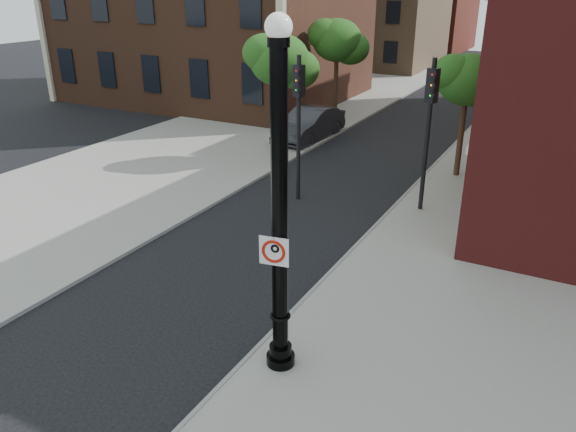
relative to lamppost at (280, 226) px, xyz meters
The scene contains 14 objects.
ground 4.48m from the lamppost, 164.82° to the left, with size 120.00×120.00×0.00m, color black.
sidewalk_right 11.72m from the lamppost, 73.42° to the left, with size 8.00×60.00×0.12m, color gray.
sidewalk_left 22.41m from the lamppost, 122.17° to the left, with size 10.00×50.00×0.12m, color gray.
curb_edge 11.29m from the lamppost, 93.97° to the left, with size 0.10×60.00×0.14m, color gray.
bg_building_red 60.61m from the lamppost, 104.13° to the left, with size 12.00×12.00×10.00m, color maroon.
lamppost is the anchor object (origin of this frame).
no_parking_sign 0.51m from the lamppost, 99.44° to the right, with size 0.61×0.15×0.62m.
parked_car 18.95m from the lamppost, 114.44° to the left, with size 1.77×5.07×1.67m, color #2A2A2F.
traffic_signal_left 10.22m from the lamppost, 115.27° to the left, with size 0.41×0.47×5.41m.
traffic_signal_right 10.20m from the lamppost, 89.01° to the left, with size 0.42×0.48×5.49m.
utility_pole 8.83m from the lamppost, 76.87° to the left, with size 0.11×0.11×5.72m, color #999999.
street_tree_a 15.41m from the lamppost, 118.95° to the left, with size 3.16×2.86×5.69m.
street_tree_b 22.57m from the lamppost, 110.84° to the left, with size 3.25×2.94×5.85m.
street_tree_c 14.75m from the lamppost, 88.14° to the left, with size 2.86×2.59×5.16m.
Camera 1 is at (7.72, -9.54, 7.94)m, focal length 35.00 mm.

